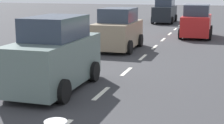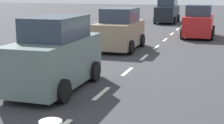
# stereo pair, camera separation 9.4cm
# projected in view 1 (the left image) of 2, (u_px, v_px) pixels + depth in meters

# --- Properties ---
(ground_plane) EXTENTS (96.00, 96.00, 0.00)m
(ground_plane) POSITION_uv_depth(u_px,v_px,m) (164.00, 39.00, 22.22)
(ground_plane) COLOR #333335
(lane_center_line) EXTENTS (0.14, 46.40, 0.01)m
(lane_center_line) POSITION_uv_depth(u_px,v_px,m) (173.00, 31.00, 26.15)
(lane_center_line) COLOR silver
(lane_center_line) RESTS_ON ground
(car_outgoing_far) EXTENTS (1.99, 3.84, 2.10)m
(car_outgoing_far) POSITION_uv_depth(u_px,v_px,m) (196.00, 22.00, 22.89)
(car_outgoing_far) COLOR red
(car_outgoing_far) RESTS_ON ground
(car_oncoming_third) EXTENTS (1.96, 4.33, 2.20)m
(car_oncoming_third) POSITION_uv_depth(u_px,v_px,m) (165.00, 12.00, 32.77)
(car_oncoming_third) COLOR black
(car_oncoming_third) RESTS_ON ground
(car_oncoming_second) EXTENTS (2.07, 3.85, 2.12)m
(car_oncoming_second) POSITION_uv_depth(u_px,v_px,m) (118.00, 30.00, 18.30)
(car_oncoming_second) COLOR gray
(car_oncoming_second) RESTS_ON ground
(car_oncoming_lead) EXTENTS (1.88, 4.02, 2.27)m
(car_oncoming_lead) POSITION_uv_depth(u_px,v_px,m) (55.00, 56.00, 11.01)
(car_oncoming_lead) COLOR slate
(car_oncoming_lead) RESTS_ON ground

